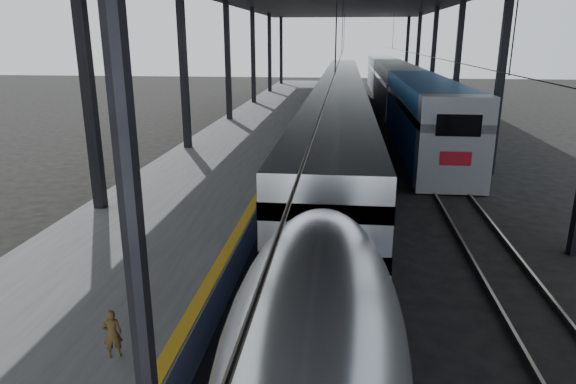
# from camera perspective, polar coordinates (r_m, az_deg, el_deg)

# --- Properties ---
(ground) EXTENTS (160.00, 160.00, 0.00)m
(ground) POSITION_cam_1_polar(r_m,az_deg,el_deg) (12.75, -5.26, -13.96)
(ground) COLOR black
(ground) RESTS_ON ground
(platform) EXTENTS (6.00, 80.00, 1.00)m
(platform) POSITION_cam_1_polar(r_m,az_deg,el_deg) (31.84, -4.37, 5.82)
(platform) COLOR #4C4C4F
(platform) RESTS_ON ground
(yellow_strip) EXTENTS (0.30, 80.00, 0.01)m
(yellow_strip) POSITION_cam_1_polar(r_m,az_deg,el_deg) (31.35, 0.68, 6.63)
(yellow_strip) COLOR gold
(yellow_strip) RESTS_ON platform
(rails) EXTENTS (6.52, 80.00, 0.16)m
(rails) POSITION_cam_1_polar(r_m,az_deg,el_deg) (31.46, 10.17, 4.69)
(rails) COLOR slate
(rails) RESTS_ON ground
(tgv_train) EXTENTS (2.78, 65.20, 3.98)m
(tgv_train) POSITION_cam_1_polar(r_m,az_deg,el_deg) (34.29, 5.78, 8.87)
(tgv_train) COLOR silver
(tgv_train) RESTS_ON ground
(second_train) EXTENTS (3.06, 56.05, 4.21)m
(second_train) POSITION_cam_1_polar(r_m,az_deg,el_deg) (49.32, 11.96, 11.29)
(second_train) COLOR #164C92
(second_train) RESTS_ON ground
(child) EXTENTS (0.40, 0.34, 0.92)m
(child) POSITION_cam_1_polar(r_m,az_deg,el_deg) (9.94, -18.96, -14.66)
(child) COLOR #463517
(child) RESTS_ON platform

